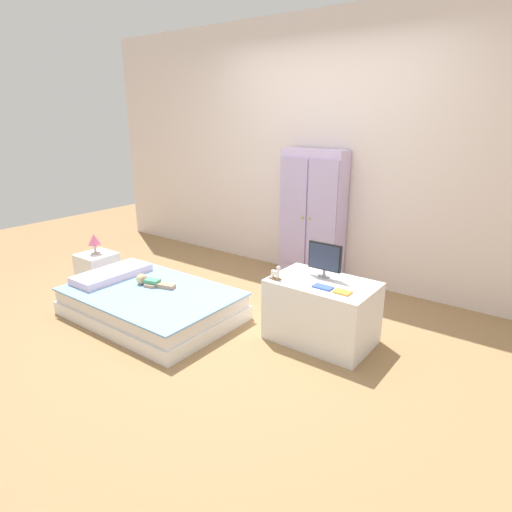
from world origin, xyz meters
TOP-DOWN VIEW (x-y plane):
  - ground_plane at (0.00, 0.00)m, footprint 10.00×10.00m
  - back_wall at (0.00, 1.57)m, footprint 6.40×0.05m
  - bed at (-0.69, -0.29)m, footprint 1.50×1.00m
  - pillow at (-1.24, -0.29)m, footprint 0.32×0.72m
  - doll at (-0.80, -0.22)m, footprint 0.39×0.17m
  - nightstand at (-1.71, -0.15)m, footprint 0.34×0.34m
  - table_lamp at (-1.71, -0.15)m, footprint 0.13×0.13m
  - wardrobe at (-0.05, 1.41)m, footprint 0.69×0.27m
  - tv_stand at (0.73, 0.23)m, footprint 0.80×0.52m
  - tv_monitor at (0.69, 0.32)m, footprint 0.28×0.10m
  - rocking_horse_toy at (0.41, 0.05)m, footprint 0.10×0.04m
  - book_blue at (0.79, 0.11)m, footprint 0.15×0.08m
  - book_orange at (0.95, 0.11)m, footprint 0.12×0.09m

SIDE VIEW (x-z plane):
  - ground_plane at x=0.00m, z-range -0.02..0.00m
  - bed at x=-0.69m, z-range 0.00..0.25m
  - nightstand at x=-1.71m, z-range 0.00..0.35m
  - tv_stand at x=0.73m, z-range 0.00..0.50m
  - pillow at x=-1.24m, z-range 0.25..0.32m
  - doll at x=-0.80m, z-range 0.24..0.33m
  - table_lamp at x=-1.71m, z-range 0.39..0.60m
  - book_orange at x=0.95m, z-range 0.50..0.51m
  - book_blue at x=0.79m, z-range 0.50..0.51m
  - rocking_horse_toy at x=0.41m, z-range 0.50..0.61m
  - tv_monitor at x=0.69m, z-range 0.52..0.80m
  - wardrobe at x=-0.05m, z-range 0.00..1.39m
  - back_wall at x=0.00m, z-range 0.00..2.70m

